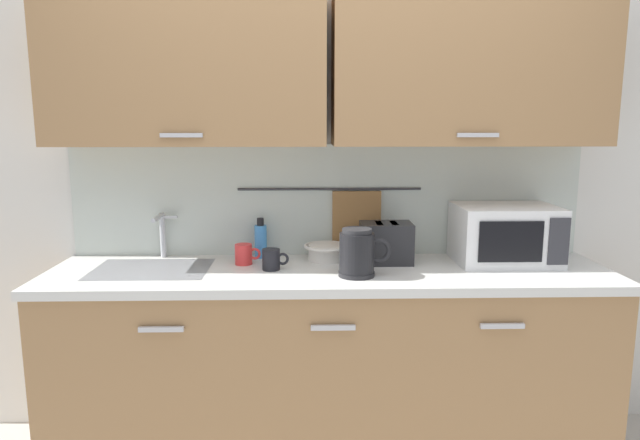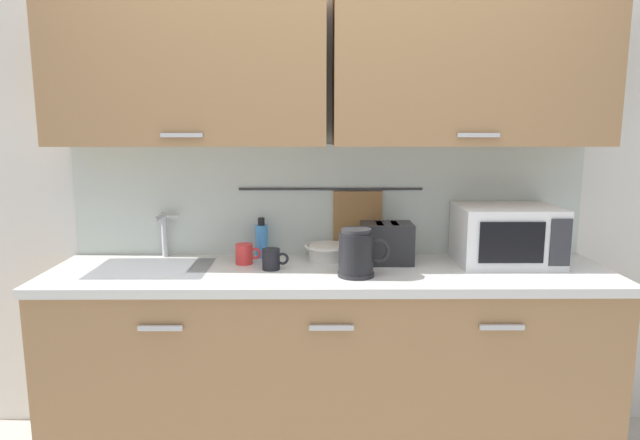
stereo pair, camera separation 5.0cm
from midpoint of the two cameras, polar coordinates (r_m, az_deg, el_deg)
name	(u,v)px [view 1 (the left image)]	position (r m, az deg, el deg)	size (l,w,h in m)	color
counter_unit	(327,361)	(2.70, 0.19, -14.10)	(2.53, 0.64, 0.90)	#997047
back_wall_assembly	(328,129)	(2.70, 0.29, 9.20)	(3.70, 0.41, 2.50)	silver
sink_faucet	(162,229)	(2.84, -16.20, -0.90)	(0.09, 0.17, 0.22)	#B2B5BA
microwave	(505,234)	(2.78, 17.73, -1.37)	(0.46, 0.35, 0.27)	white
electric_kettle	(358,253)	(2.42, 3.25, -3.35)	(0.23, 0.16, 0.21)	black
dish_soap_bottle	(261,240)	(2.77, -6.53, -2.05)	(0.06, 0.06, 0.20)	#3F8CD8
mug_near_sink	(244,254)	(2.66, -8.21, -3.45)	(0.12, 0.08, 0.09)	red
mixing_bowl	(326,251)	(2.70, 0.09, -3.16)	(0.21, 0.21, 0.08)	silver
toaster	(386,243)	(2.67, 6.16, -2.28)	(0.26, 0.17, 0.19)	#232326
mug_by_kettle	(272,259)	(2.54, -5.46, -3.99)	(0.12, 0.08, 0.09)	black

